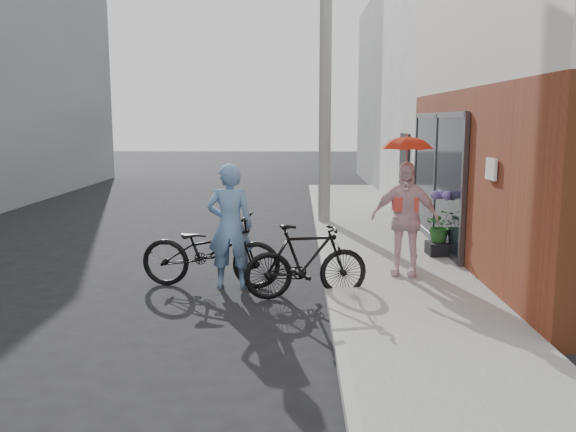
{
  "coord_description": "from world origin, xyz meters",
  "views": [
    {
      "loc": [
        0.48,
        -8.28,
        2.5
      ],
      "look_at": [
        0.34,
        0.54,
        1.1
      ],
      "focal_mm": 38.0,
      "sensor_mm": 36.0,
      "label": 1
    }
  ],
  "objects_px": {
    "kimono_woman": "(405,219)",
    "planter": "(439,248)",
    "bike_right": "(306,261)",
    "bike_left": "(211,251)",
    "utility_pole": "(325,75)",
    "officer": "(230,226)"
  },
  "relations": [
    {
      "from": "officer",
      "to": "bike_right",
      "type": "relative_size",
      "value": 1.06
    },
    {
      "from": "bike_right",
      "to": "kimono_woman",
      "type": "xyz_separation_m",
      "value": [
        1.52,
        0.88,
        0.47
      ]
    },
    {
      "from": "bike_right",
      "to": "kimono_woman",
      "type": "distance_m",
      "value": 1.81
    },
    {
      "from": "planter",
      "to": "kimono_woman",
      "type": "bearing_deg",
      "value": -122.17
    },
    {
      "from": "utility_pole",
      "to": "planter",
      "type": "bearing_deg",
      "value": -62.46
    },
    {
      "from": "kimono_woman",
      "to": "planter",
      "type": "distance_m",
      "value": 1.82
    },
    {
      "from": "kimono_woman",
      "to": "bike_right",
      "type": "bearing_deg",
      "value": -132.03
    },
    {
      "from": "bike_left",
      "to": "kimono_woman",
      "type": "xyz_separation_m",
      "value": [
        2.95,
        0.32,
        0.44
      ]
    },
    {
      "from": "bike_left",
      "to": "planter",
      "type": "relative_size",
      "value": 4.89
    },
    {
      "from": "utility_pole",
      "to": "kimono_woman",
      "type": "xyz_separation_m",
      "value": [
        1.02,
        -5.05,
        -2.5
      ]
    },
    {
      "from": "bike_right",
      "to": "kimono_woman",
      "type": "relative_size",
      "value": 1.01
    },
    {
      "from": "bike_right",
      "to": "bike_left",
      "type": "bearing_deg",
      "value": 57.03
    },
    {
      "from": "planter",
      "to": "utility_pole",
      "type": "bearing_deg",
      "value": 117.54
    },
    {
      "from": "officer",
      "to": "kimono_woman",
      "type": "xyz_separation_m",
      "value": [
        2.64,
        0.37,
        0.06
      ]
    },
    {
      "from": "planter",
      "to": "officer",
      "type": "bearing_deg",
      "value": -153.29
    },
    {
      "from": "bike_right",
      "to": "planter",
      "type": "xyz_separation_m",
      "value": [
        2.4,
        2.28,
        -0.3
      ]
    },
    {
      "from": "bike_right",
      "to": "kimono_woman",
      "type": "bearing_deg",
      "value": -71.54
    },
    {
      "from": "utility_pole",
      "to": "planter",
      "type": "height_order",
      "value": "utility_pole"
    },
    {
      "from": "bike_right",
      "to": "utility_pole",
      "type": "bearing_deg",
      "value": -16.4
    },
    {
      "from": "bike_left",
      "to": "kimono_woman",
      "type": "relative_size",
      "value": 1.21
    },
    {
      "from": "utility_pole",
      "to": "officer",
      "type": "bearing_deg",
      "value": -106.7
    },
    {
      "from": "officer",
      "to": "planter",
      "type": "relative_size",
      "value": 4.34
    }
  ]
}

